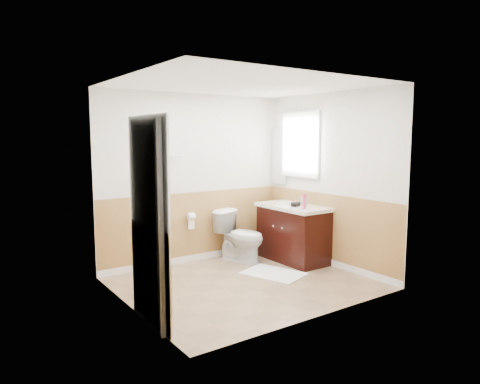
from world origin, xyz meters
TOP-DOWN VIEW (x-y plane):
  - floor at (0.00, 0.00)m, footprint 3.00×3.00m
  - ceiling at (0.00, 0.00)m, footprint 3.00×3.00m
  - wall_back at (0.00, 1.30)m, footprint 3.00×0.00m
  - wall_front at (0.00, -1.30)m, footprint 3.00×0.00m
  - wall_left at (-1.50, 0.00)m, footprint 0.00×3.00m
  - wall_right at (1.50, 0.00)m, footprint 0.00×3.00m
  - wainscot_back at (0.00, 1.29)m, footprint 3.00×0.00m
  - wainscot_front at (0.00, -1.29)m, footprint 3.00×0.00m
  - wainscot_left at (-1.49, 0.00)m, footprint 0.00×2.60m
  - wainscot_right at (1.49, 0.00)m, footprint 0.00×2.60m
  - toilet at (0.54, 0.86)m, footprint 0.66×0.86m
  - bath_mat at (0.54, 0.07)m, footprint 0.79×0.94m
  - vanity_cabinet at (1.21, 0.44)m, footprint 0.55×1.10m
  - vanity_knob_left at (0.91, 0.34)m, footprint 0.03×0.03m
  - vanity_knob_right at (0.91, 0.54)m, footprint 0.03×0.03m
  - countertop at (1.20, 0.44)m, footprint 0.60×1.15m
  - sink_basin at (1.21, 0.59)m, footprint 0.36×0.36m
  - faucet at (1.39, 0.59)m, footprint 0.02×0.02m
  - lotion_bottle at (1.11, 0.10)m, footprint 0.05×0.05m
  - soap_dispenser at (1.33, 0.35)m, footprint 0.10×0.10m
  - hair_dryer_body at (1.16, 0.34)m, footprint 0.14×0.07m
  - hair_dryer_handle at (1.13, 0.31)m, footprint 0.03×0.03m
  - mirror_panel at (1.48, 1.10)m, footprint 0.02×0.35m
  - window_frame at (1.47, 0.59)m, footprint 0.04×0.80m
  - window_glass at (1.49, 0.59)m, footprint 0.01×0.70m
  - door at (-1.40, -0.45)m, footprint 0.29×0.78m
  - door_frame at (-1.48, -0.45)m, footprint 0.02×0.92m
  - door_knob at (-1.34, -0.12)m, footprint 0.06×0.06m
  - towel_bar at (-0.55, 1.25)m, footprint 0.62×0.02m
  - tp_holder_bar at (-0.10, 1.23)m, footprint 0.14×0.02m
  - tp_roll at (-0.10, 1.23)m, footprint 0.10×0.11m
  - tp_sheet at (-0.10, 1.23)m, footprint 0.10×0.01m

SIDE VIEW (x-z plane):
  - floor at x=0.00m, z-range 0.00..0.00m
  - bath_mat at x=0.54m, z-range 0.00..0.02m
  - toilet at x=0.54m, z-range 0.00..0.77m
  - vanity_cabinet at x=1.21m, z-range 0.00..0.80m
  - wainscot_back at x=0.00m, z-range -1.00..2.00m
  - wainscot_front at x=0.00m, z-range -1.00..2.00m
  - wainscot_left at x=-1.49m, z-range -0.80..1.80m
  - wainscot_right at x=1.49m, z-range -0.80..1.80m
  - vanity_knob_left at x=0.91m, z-range 0.53..0.57m
  - vanity_knob_right at x=0.91m, z-range 0.53..0.57m
  - tp_sheet at x=-0.10m, z-range 0.51..0.67m
  - tp_holder_bar at x=-0.10m, z-range 0.69..0.71m
  - tp_roll at x=-0.10m, z-range 0.64..0.76m
  - countertop at x=1.20m, z-range 0.80..0.85m
  - hair_dryer_handle at x=1.13m, z-range 0.82..0.89m
  - sink_basin at x=1.21m, z-range 0.85..0.87m
  - hair_dryer_body at x=1.16m, z-range 0.85..0.92m
  - faucet at x=1.39m, z-range 0.85..0.99m
  - soap_dispenser at x=1.33m, z-range 0.85..1.04m
  - door_knob at x=-1.34m, z-range 0.92..0.98m
  - lotion_bottle at x=1.11m, z-range 0.85..1.07m
  - door at x=-1.40m, z-range 0.00..2.04m
  - door_frame at x=-1.48m, z-range -0.02..2.08m
  - wall_back at x=0.00m, z-range -0.25..2.75m
  - wall_front at x=0.00m, z-range -0.25..2.75m
  - wall_left at x=-1.50m, z-range -0.25..2.75m
  - wall_right at x=1.50m, z-range -0.25..2.75m
  - mirror_panel at x=1.48m, z-range 1.10..2.00m
  - towel_bar at x=-0.55m, z-range 1.59..1.61m
  - window_frame at x=1.47m, z-range 1.25..2.25m
  - window_glass at x=1.49m, z-range 1.30..2.20m
  - ceiling at x=0.00m, z-range 2.50..2.50m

